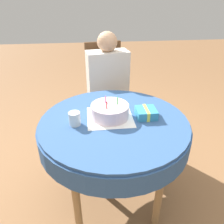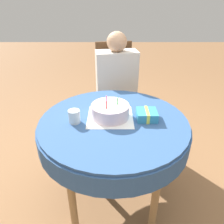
{
  "view_description": "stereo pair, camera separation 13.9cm",
  "coord_description": "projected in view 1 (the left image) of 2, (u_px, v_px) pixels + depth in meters",
  "views": [
    {
      "loc": [
        -0.15,
        -1.2,
        1.45
      ],
      "look_at": [
        -0.01,
        0.01,
        0.77
      ],
      "focal_mm": 35.0,
      "sensor_mm": 36.0,
      "label": 1
    },
    {
      "loc": [
        -0.01,
        -1.21,
        1.45
      ],
      "look_at": [
        -0.01,
        0.01,
        0.77
      ],
      "focal_mm": 35.0,
      "sensor_mm": 36.0,
      "label": 2
    }
  ],
  "objects": [
    {
      "name": "drinking_glass",
      "position": [
        75.0,
        119.0,
        1.34
      ],
      "size": [
        0.07,
        0.07,
        0.09
      ],
      "color": "silver",
      "rests_on": "dining_table"
    },
    {
      "name": "gift_box",
      "position": [
        146.0,
        113.0,
        1.43
      ],
      "size": [
        0.13,
        0.14,
        0.06
      ],
      "color": "teal",
      "rests_on": "dining_table"
    },
    {
      "name": "napkin",
      "position": [
        110.0,
        117.0,
        1.44
      ],
      "size": [
        0.3,
        0.3,
        0.0
      ],
      "color": "white",
      "rests_on": "dining_table"
    },
    {
      "name": "ground_plane",
      "position": [
        114.0,
        196.0,
        1.76
      ],
      "size": [
        12.0,
        12.0,
        0.0
      ],
      "primitive_type": "plane",
      "color": "#8C603D"
    },
    {
      "name": "chair",
      "position": [
        106.0,
        92.0,
        2.23
      ],
      "size": [
        0.45,
        0.45,
        1.03
      ],
      "rotation": [
        0.0,
        0.0,
        0.15
      ],
      "color": "#4C331E",
      "rests_on": "ground_plane"
    },
    {
      "name": "person",
      "position": [
        108.0,
        82.0,
        2.07
      ],
      "size": [
        0.4,
        0.32,
        1.15
      ],
      "rotation": [
        0.0,
        0.0,
        0.15
      ],
      "color": "tan",
      "rests_on": "ground_plane"
    },
    {
      "name": "dining_table",
      "position": [
        114.0,
        131.0,
        1.46
      ],
      "size": [
        0.98,
        0.98,
        0.72
      ],
      "color": "#335689",
      "rests_on": "ground_plane"
    },
    {
      "name": "birthday_cake",
      "position": [
        110.0,
        111.0,
        1.42
      ],
      "size": [
        0.25,
        0.25,
        0.14
      ],
      "color": "silver",
      "rests_on": "dining_table"
    }
  ]
}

